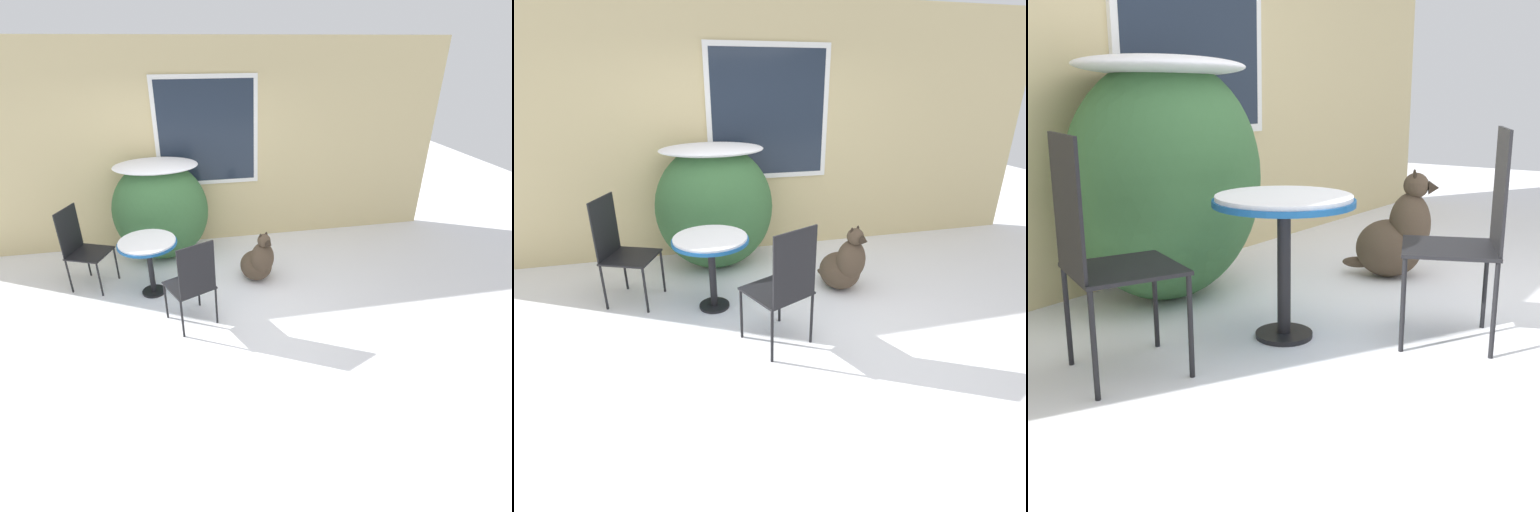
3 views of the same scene
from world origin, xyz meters
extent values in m
plane|color=white|center=(0.00, 0.00, 0.00)|extent=(16.00, 16.00, 0.00)
cube|color=#D1BC84|center=(0.00, 2.20, 1.47)|extent=(8.00, 0.06, 2.94)
cube|color=white|center=(0.37, 2.16, 1.71)|extent=(1.49, 0.04, 1.53)
cube|color=#1E2838|center=(0.37, 2.14, 1.71)|extent=(1.37, 0.01, 1.41)
ellipsoid|color=#386638|center=(-0.38, 1.70, 0.72)|extent=(1.34, 0.94, 1.44)
ellipsoid|color=white|center=(-0.38, 1.70, 1.38)|extent=(1.14, 0.80, 0.12)
cylinder|color=black|center=(-0.54, 0.74, 0.01)|extent=(0.30, 0.30, 0.03)
cylinder|color=black|center=(-0.54, 0.74, 0.36)|extent=(0.07, 0.07, 0.67)
cylinder|color=#195699|center=(-0.54, 0.74, 0.71)|extent=(0.72, 0.72, 0.03)
cylinder|color=white|center=(-0.54, 0.74, 0.73)|extent=(0.69, 0.69, 0.02)
cube|color=black|center=(-1.29, 1.06, 0.48)|extent=(0.60, 0.60, 0.02)
cube|color=black|center=(-1.50, 1.14, 0.78)|extent=(0.17, 0.40, 0.58)
cylinder|color=black|center=(-1.18, 0.78, 0.24)|extent=(0.02, 0.02, 0.47)
cylinder|color=black|center=(-1.01, 1.17, 0.24)|extent=(0.02, 0.02, 0.47)
cylinder|color=black|center=(-1.57, 0.94, 0.24)|extent=(0.02, 0.02, 0.47)
cylinder|color=black|center=(-1.41, 1.33, 0.24)|extent=(0.02, 0.02, 0.47)
cube|color=black|center=(-0.08, 0.05, 0.48)|extent=(0.61, 0.61, 0.02)
cube|color=black|center=(0.01, -0.15, 0.78)|extent=(0.39, 0.19, 0.58)
cylinder|color=black|center=(0.02, 0.33, 0.24)|extent=(0.02, 0.02, 0.47)
cylinder|color=black|center=(-0.36, 0.15, 0.24)|extent=(0.02, 0.02, 0.47)
cylinder|color=black|center=(0.20, -0.06, 0.24)|extent=(0.02, 0.02, 0.47)
cylinder|color=black|center=(-0.19, -0.23, 0.24)|extent=(0.02, 0.02, 0.47)
ellipsoid|color=#4C3D2D|center=(0.83, 0.82, 0.20)|extent=(0.57, 0.59, 0.40)
ellipsoid|color=#4C3D2D|center=(0.89, 0.70, 0.37)|extent=(0.41, 0.39, 0.43)
sphere|color=#4C3D2D|center=(0.90, 0.68, 0.63)|extent=(0.17, 0.17, 0.17)
cone|color=#2D241B|center=(0.95, 0.57, 0.62)|extent=(0.11, 0.10, 0.09)
ellipsoid|color=#2D241B|center=(0.85, 0.67, 0.70)|extent=(0.04, 0.04, 0.08)
ellipsoid|color=#2D241B|center=(0.94, 0.71, 0.70)|extent=(0.04, 0.04, 0.08)
ellipsoid|color=#4C3D2D|center=(0.74, 1.01, 0.09)|extent=(0.17, 0.23, 0.08)
camera|label=1|loc=(-0.09, -3.75, 2.88)|focal=28.00mm
camera|label=2|loc=(-0.83, -2.74, 2.06)|focal=28.00mm
camera|label=3|loc=(-3.09, -1.09, 1.22)|focal=45.00mm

